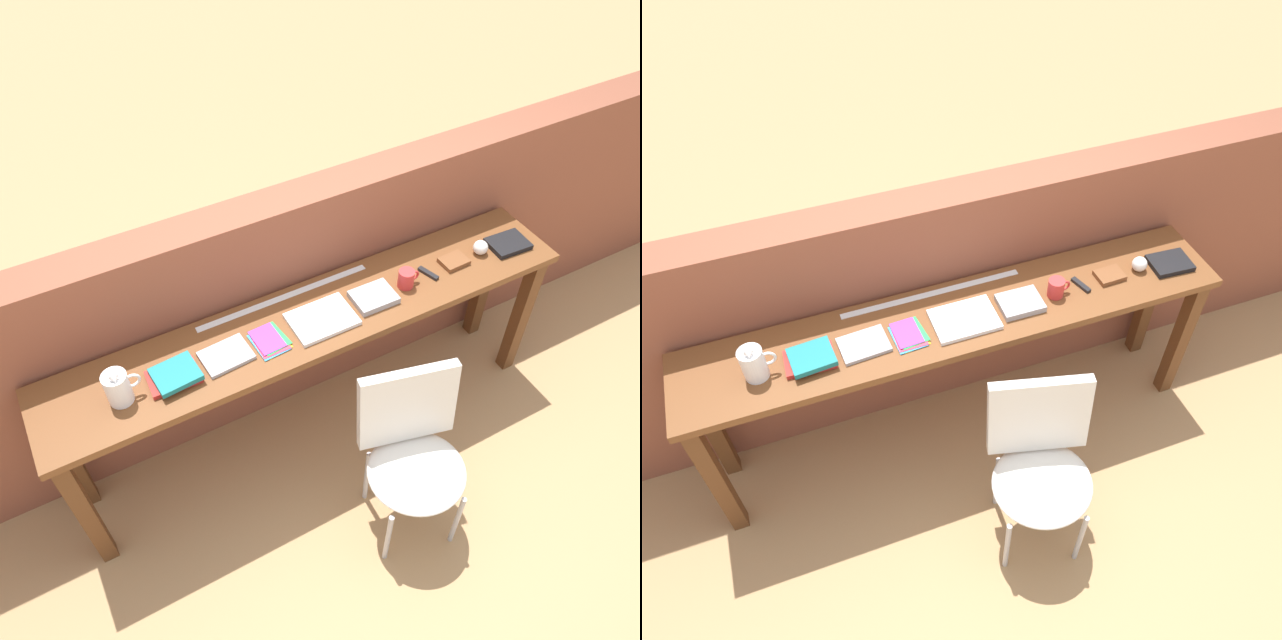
% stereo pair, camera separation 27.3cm
% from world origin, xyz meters
% --- Properties ---
extents(ground_plane, '(40.00, 40.00, 0.00)m').
position_xyz_m(ground_plane, '(0.00, 0.00, 0.00)').
color(ground_plane, tan).
extents(brick_wall_back, '(6.00, 0.20, 1.29)m').
position_xyz_m(brick_wall_back, '(0.00, 0.64, 0.65)').
color(brick_wall_back, brown).
rests_on(brick_wall_back, ground).
extents(sideboard, '(2.50, 0.44, 0.88)m').
position_xyz_m(sideboard, '(0.00, 0.30, 0.74)').
color(sideboard, brown).
rests_on(sideboard, ground).
extents(chair_white_moulded, '(0.54, 0.55, 0.89)m').
position_xyz_m(chair_white_moulded, '(0.15, -0.32, 0.53)').
color(chair_white_moulded, silver).
rests_on(chair_white_moulded, ground).
extents(pitcher_white, '(0.14, 0.10, 0.18)m').
position_xyz_m(pitcher_white, '(-0.88, 0.27, 0.96)').
color(pitcher_white, white).
rests_on(pitcher_white, sideboard).
extents(book_stack_leftmost, '(0.21, 0.17, 0.05)m').
position_xyz_m(book_stack_leftmost, '(-0.67, 0.26, 0.90)').
color(book_stack_leftmost, red).
rests_on(book_stack_leftmost, sideboard).
extents(magazine_cycling, '(0.22, 0.17, 0.02)m').
position_xyz_m(magazine_cycling, '(-0.44, 0.27, 0.89)').
color(magazine_cycling, '#9E9EA3').
rests_on(magazine_cycling, sideboard).
extents(pamphlet_pile_colourful, '(0.15, 0.18, 0.01)m').
position_xyz_m(pamphlet_pile_colourful, '(-0.24, 0.26, 0.89)').
color(pamphlet_pile_colourful, yellow).
rests_on(pamphlet_pile_colourful, sideboard).
extents(book_open_centre, '(0.29, 0.21, 0.02)m').
position_xyz_m(book_open_centre, '(0.01, 0.26, 0.89)').
color(book_open_centre, white).
rests_on(book_open_centre, sideboard).
extents(book_grey_hardcover, '(0.20, 0.16, 0.03)m').
position_xyz_m(book_grey_hardcover, '(0.28, 0.26, 0.90)').
color(book_grey_hardcover, '#9E9EA3').
rests_on(book_grey_hardcover, sideboard).
extents(mug, '(0.11, 0.08, 0.09)m').
position_xyz_m(mug, '(0.47, 0.27, 0.92)').
color(mug, red).
rests_on(mug, sideboard).
extents(multitool_folded, '(0.06, 0.11, 0.02)m').
position_xyz_m(multitool_folded, '(0.60, 0.28, 0.89)').
color(multitool_folded, black).
rests_on(multitool_folded, sideboard).
extents(leather_journal_brown, '(0.13, 0.10, 0.02)m').
position_xyz_m(leather_journal_brown, '(0.76, 0.28, 0.89)').
color(leather_journal_brown, brown).
rests_on(leather_journal_brown, sideboard).
extents(sports_ball_small, '(0.07, 0.07, 0.07)m').
position_xyz_m(sports_ball_small, '(0.91, 0.28, 0.92)').
color(sports_ball_small, silver).
rests_on(sports_ball_small, sideboard).
extents(book_repair_rightmost, '(0.20, 0.16, 0.03)m').
position_xyz_m(book_repair_rightmost, '(1.07, 0.26, 0.89)').
color(book_repair_rightmost, black).
rests_on(book_repair_rightmost, sideboard).
extents(ruler_metal_back_edge, '(0.86, 0.03, 0.00)m').
position_xyz_m(ruler_metal_back_edge, '(-0.07, 0.47, 0.88)').
color(ruler_metal_back_edge, silver).
rests_on(ruler_metal_back_edge, sideboard).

